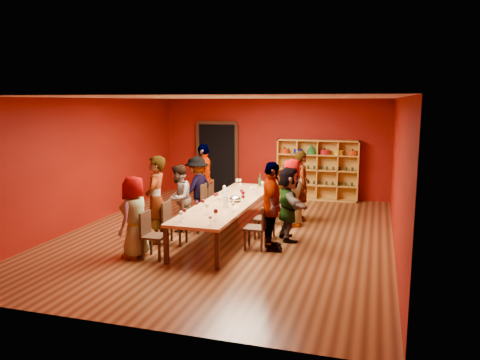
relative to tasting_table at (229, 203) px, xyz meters
name	(u,v)px	position (x,y,z in m)	size (l,w,h in m)	color
room_shell	(229,167)	(0.00, 0.00, 0.80)	(7.10, 9.10, 3.04)	#4D2814
tasting_table	(229,203)	(0.00, 0.00, 0.00)	(1.10, 4.50, 0.75)	tan
doorway	(218,158)	(-1.80, 4.43, 0.42)	(1.40, 0.17, 2.30)	black
shelving_unit	(318,167)	(1.40, 4.32, 0.28)	(2.40, 0.40, 1.80)	#C1852B
chair_person_left_0	(151,232)	(-0.91, -1.94, -0.20)	(0.42, 0.42, 0.89)	black
person_left_0	(134,217)	(-1.24, -1.94, 0.08)	(0.76, 0.41, 1.55)	#4A4A4F
chair_person_left_1	(172,220)	(-0.91, -1.01, -0.20)	(0.42, 0.42, 0.89)	black
person_left_1	(156,200)	(-1.26, -1.01, 0.21)	(0.66, 0.49, 1.82)	silver
chair_person_left_2	(190,210)	(-0.91, -0.04, -0.20)	(0.42, 0.42, 0.89)	black
person_left_2	(179,198)	(-1.18, -0.04, 0.06)	(0.73, 0.40, 1.51)	#5888B6
chair_person_left_3	(208,200)	(-0.91, 1.12, -0.20)	(0.42, 0.42, 0.89)	black
person_left_3	(197,188)	(-1.20, 1.12, 0.09)	(1.01, 0.42, 1.57)	pink
chair_person_left_4	(215,196)	(-0.91, 1.63, -0.20)	(0.42, 0.42, 0.89)	black
person_left_4	(204,179)	(-1.20, 1.63, 0.22)	(1.08, 0.49, 1.84)	silver
chair_person_right_1	(259,225)	(0.91, -0.85, -0.20)	(0.42, 0.42, 0.89)	black
person_right_1	(272,207)	(1.15, -0.85, 0.19)	(1.04, 0.47, 1.77)	white
chair_person_right_2	(268,216)	(0.91, -0.06, -0.20)	(0.42, 0.42, 0.89)	black
person_right_2	(288,204)	(1.34, -0.06, 0.09)	(1.46, 0.42, 1.57)	#5381AC
chair_person_right_3	(280,204)	(0.91, 1.14, -0.20)	(0.42, 0.42, 0.89)	black
person_right_3	(292,192)	(1.20, 1.14, 0.10)	(0.78, 0.42, 1.59)	#131936
chair_person_right_4	(284,199)	(0.91, 1.73, -0.20)	(0.42, 0.42, 0.89)	black
person_right_4	(302,186)	(1.33, 1.73, 0.16)	(0.63, 0.46, 1.72)	silver
wine_glass_0	(216,212)	(0.28, -1.64, 0.21)	(0.09, 0.09, 0.22)	white
wine_glass_1	(224,187)	(-0.38, 0.83, 0.19)	(0.08, 0.08, 0.19)	white
wine_glass_2	(207,206)	(-0.05, -1.24, 0.21)	(0.09, 0.09, 0.22)	white
wine_glass_3	(243,197)	(0.38, -0.17, 0.20)	(0.08, 0.08, 0.20)	white
wine_glass_4	(210,218)	(0.30, -2.00, 0.18)	(0.07, 0.07, 0.18)	white
wine_glass_5	(243,193)	(0.28, 0.14, 0.21)	(0.09, 0.09, 0.22)	white
wine_glass_6	(256,188)	(0.34, 1.05, 0.18)	(0.07, 0.07, 0.18)	white
wine_glass_7	(197,203)	(-0.36, -1.00, 0.19)	(0.08, 0.08, 0.19)	white
wine_glass_8	(215,195)	(-0.29, -0.07, 0.18)	(0.07, 0.07, 0.18)	white
wine_glass_9	(185,211)	(-0.34, -1.64, 0.18)	(0.07, 0.07, 0.18)	white
wine_glass_10	(240,181)	(-0.29, 1.88, 0.18)	(0.07, 0.07, 0.18)	white
wine_glass_11	(242,191)	(0.18, 0.42, 0.20)	(0.09, 0.09, 0.21)	white
wine_glass_12	(252,189)	(0.30, 0.82, 0.20)	(0.08, 0.08, 0.20)	white
wine_glass_13	(233,204)	(0.37, -0.87, 0.19)	(0.08, 0.08, 0.19)	white
wine_glass_14	(217,195)	(-0.28, 0.02, 0.18)	(0.07, 0.07, 0.18)	white
wine_glass_15	(203,202)	(-0.29, -0.84, 0.20)	(0.08, 0.08, 0.20)	white
wine_glass_16	(219,199)	(-0.03, -0.54, 0.20)	(0.08, 0.08, 0.20)	white
wine_glass_17	(240,185)	(-0.10, 1.22, 0.19)	(0.08, 0.08, 0.19)	white
wine_glass_18	(181,214)	(-0.30, -1.92, 0.19)	(0.08, 0.08, 0.20)	white
wine_glass_19	(262,182)	(0.30, 1.87, 0.18)	(0.07, 0.07, 0.18)	white
wine_glass_20	(237,181)	(-0.34, 1.76, 0.20)	(0.08, 0.08, 0.21)	white
wine_glass_21	(263,183)	(0.36, 1.63, 0.19)	(0.08, 0.08, 0.19)	white
spittoon_bowl	(235,199)	(0.15, -0.01, 0.11)	(0.27, 0.27, 0.15)	#B9BBC0
carafe_a	(225,194)	(-0.12, 0.09, 0.18)	(0.13, 0.13, 0.29)	white
carafe_b	(225,201)	(0.13, -0.62, 0.18)	(0.15, 0.15, 0.29)	white
wine_bottle	(260,182)	(0.21, 1.97, 0.17)	(0.10, 0.10, 0.32)	#163D19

